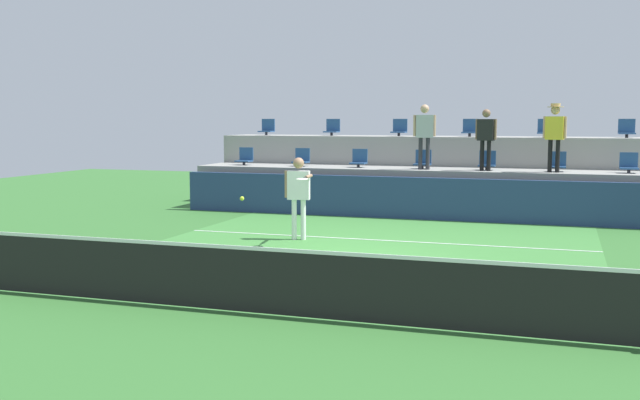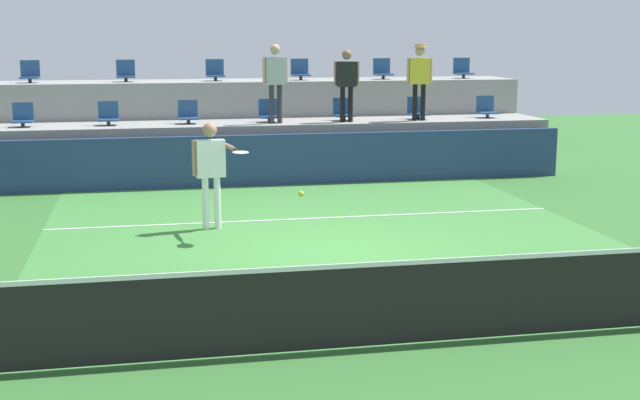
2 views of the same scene
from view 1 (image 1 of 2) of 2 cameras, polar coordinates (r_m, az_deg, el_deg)
The scene contains 25 objects.
ground_plane at distance 13.62m, azimuth 2.36°, elevation -4.74°, with size 40.00×40.00×0.00m, color #336B2D.
court_inner_paint at distance 14.56m, azimuth 3.44°, elevation -4.01°, with size 9.00×10.00×0.01m, color #3D7F38.
court_service_line at distance 15.90m, azimuth 4.74°, elevation -3.13°, with size 9.00×0.06×0.00m, color white.
tennis_net at distance 9.81m, azimuth -4.09°, elevation -6.12°, with size 10.48×0.08×1.07m.
sponsor_backboard at distance 19.32m, azimuth 7.26°, elevation 0.14°, with size 13.00×0.16×1.10m, color navy.
seating_tier_lower at distance 20.58m, azimuth 7.96°, elevation 0.71°, with size 13.00×1.80×1.25m, color gray.
seating_tier_upper at distance 22.31m, azimuth 8.80°, elevation 2.22°, with size 13.00×1.80×2.10m, color gray.
stadium_chair_lower_far_left at distance 22.04m, azimuth -5.85°, elevation 3.30°, with size 0.44×0.40×0.52m.
stadium_chair_lower_left at distance 21.37m, azimuth -1.44°, elevation 3.23°, with size 0.44×0.40×0.52m.
stadium_chair_lower_mid_left at distance 20.85m, azimuth 3.06°, elevation 3.15°, with size 0.44×0.40×0.52m.
stadium_chair_lower_center at distance 20.45m, azimuth 8.00°, elevation 3.04°, with size 0.44×0.40×0.52m.
stadium_chair_lower_mid_right at distance 20.21m, azimuth 12.87°, elevation 2.90°, with size 0.44×0.40×0.52m.
stadium_chair_lower_right at distance 20.12m, azimuth 17.98°, elevation 2.74°, with size 0.44×0.40×0.52m.
stadium_chair_lower_far_right at distance 20.19m, azimuth 22.89°, elevation 2.56°, with size 0.44×0.40×0.52m.
stadium_chair_upper_far_left at distance 23.67m, azimuth -4.13°, elevation 5.58°, with size 0.44×0.40×0.52m.
stadium_chair_upper_left at distance 22.93m, azimuth 0.97°, elevation 5.57°, with size 0.44×0.40×0.52m.
stadium_chair_upper_mid_left at distance 22.39m, azimuth 6.20°, elevation 5.52°, with size 0.44×0.40×0.52m.
stadium_chair_upper_mid_right at distance 22.04m, azimuth 11.59°, elevation 5.41°, with size 0.44×0.40×0.52m.
stadium_chair_upper_right at distance 21.89m, azimuth 17.13°, elevation 5.26°, with size 0.44×0.40×0.52m.
stadium_chair_upper_far_right at distance 21.95m, azimuth 22.75°, elevation 5.05°, with size 0.44×0.40×0.52m.
tennis_player at distance 15.78m, azimuth -1.67°, elevation 0.84°, with size 0.87×1.20×1.79m.
spectator_leaning_on_rail at distance 20.02m, azimuth 8.13°, elevation 5.40°, with size 0.61×0.29×1.75m.
spectator_in_white at distance 19.80m, azimuth 12.78°, elevation 5.02°, with size 0.57×0.27×1.62m.
spectator_with_hat at distance 19.71m, azimuth 17.79°, elevation 5.20°, with size 0.60×0.48×1.76m.
tennis_ball at distance 11.36m, azimuth -6.09°, elevation 0.12°, with size 0.07×0.07×0.07m.
Camera 1 is at (3.66, -12.85, 2.61)m, focal length 41.14 mm.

